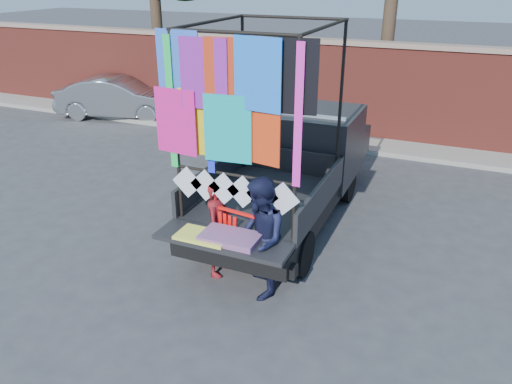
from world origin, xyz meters
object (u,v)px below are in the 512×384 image
at_px(pickup_truck, 297,163).
at_px(man, 260,239).
at_px(sedan, 119,98).
at_px(woman, 218,228).

distance_m(pickup_truck, man, 2.99).
bearing_deg(pickup_truck, sedan, 151.03).
xyz_separation_m(sedan, man, (7.66, -6.95, 0.25)).
height_order(woman, man, man).
height_order(pickup_truck, woman, pickup_truck).
bearing_deg(man, woman, -135.02).
relative_size(woman, man, 0.87).
relative_size(pickup_truck, woman, 3.73).
xyz_separation_m(pickup_truck, woman, (-0.32, -2.71, -0.14)).
relative_size(sedan, woman, 2.50).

